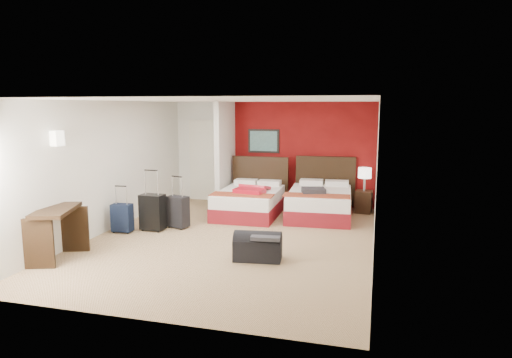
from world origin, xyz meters
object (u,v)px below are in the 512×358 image
(bed_left, at_px, (249,203))
(suitcase_black, at_px, (153,213))
(red_suitcase_open, at_px, (252,189))
(duffel_bag, at_px, (258,248))
(suitcase_navy, at_px, (122,219))
(desk, at_px, (58,234))
(bed_right, at_px, (320,204))
(nightstand, at_px, (364,202))
(suitcase_charcoal, at_px, (178,213))
(table_lamp, at_px, (365,179))

(bed_left, height_order, suitcase_black, suitcase_black)
(red_suitcase_open, xyz_separation_m, duffel_bag, (0.84, -2.70, -0.42))
(suitcase_navy, distance_m, desk, 1.66)
(bed_right, distance_m, suitcase_black, 3.57)
(nightstand, height_order, suitcase_navy, suitcase_navy)
(suitcase_black, bearing_deg, nightstand, 35.67)
(suitcase_charcoal, bearing_deg, table_lamp, 48.27)
(desk, bearing_deg, nightstand, 26.34)
(suitcase_navy, bearing_deg, bed_right, 28.95)
(suitcase_navy, relative_size, desk, 0.53)
(red_suitcase_open, height_order, suitcase_navy, red_suitcase_open)
(red_suitcase_open, distance_m, nightstand, 2.58)
(red_suitcase_open, distance_m, table_lamp, 2.56)
(red_suitcase_open, bearing_deg, suitcase_navy, -129.40)
(red_suitcase_open, bearing_deg, bed_left, 143.67)
(bed_left, height_order, duffel_bag, bed_left)
(suitcase_black, bearing_deg, desk, -105.88)
(nightstand, xyz_separation_m, suitcase_navy, (-4.42, -2.88, 0.01))
(bed_right, bearing_deg, bed_left, -174.21)
(nightstand, bearing_deg, bed_right, -138.09)
(suitcase_black, distance_m, suitcase_charcoal, 0.50)
(suitcase_charcoal, distance_m, desk, 2.45)
(bed_right, relative_size, suitcase_navy, 3.66)
(table_lamp, relative_size, suitcase_black, 0.77)
(duffel_bag, bearing_deg, bed_left, 101.48)
(red_suitcase_open, distance_m, suitcase_charcoal, 1.77)
(bed_left, xyz_separation_m, desk, (-2.11, -3.60, 0.14))
(table_lamp, height_order, suitcase_navy, table_lamp)
(red_suitcase_open, relative_size, duffel_bag, 1.14)
(nightstand, bearing_deg, duffel_bag, -106.24)
(desk, bearing_deg, suitcase_navy, 66.83)
(bed_left, relative_size, red_suitcase_open, 2.18)
(suitcase_charcoal, xyz_separation_m, duffel_bag, (2.02, -1.42, -0.11))
(nightstand, distance_m, desk, 6.42)
(red_suitcase_open, bearing_deg, nightstand, 32.13)
(nightstand, relative_size, desk, 0.51)
(table_lamp, xyz_separation_m, suitcase_black, (-3.92, -2.59, -0.43))
(bed_left, xyz_separation_m, suitcase_navy, (-1.97, -1.96, -0.02))
(red_suitcase_open, xyz_separation_m, nightstand, (2.35, 1.02, -0.36))
(red_suitcase_open, relative_size, desk, 0.86)
(suitcase_navy, bearing_deg, red_suitcase_open, 38.60)
(red_suitcase_open, xyz_separation_m, suitcase_black, (-1.58, -1.58, -0.27))
(bed_left, bearing_deg, red_suitcase_open, -46.17)
(suitcase_charcoal, distance_m, suitcase_navy, 1.06)
(suitcase_navy, height_order, duffel_bag, suitcase_navy)
(nightstand, height_order, desk, desk)
(table_lamp, xyz_separation_m, suitcase_navy, (-4.42, -2.88, -0.50))
(bed_left, bearing_deg, suitcase_black, -132.55)
(nightstand, relative_size, table_lamp, 0.96)
(nightstand, relative_size, suitcase_charcoal, 0.83)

